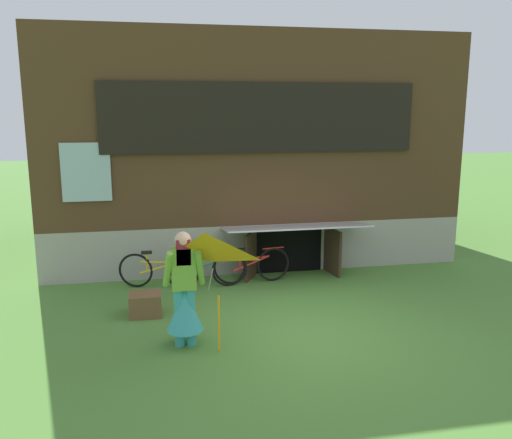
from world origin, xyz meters
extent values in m
plane|color=#4C7F33|center=(0.00, 0.00, 0.00)|extent=(60.00, 60.00, 0.00)
cube|color=#9E998E|center=(0.00, 5.77, 0.51)|extent=(8.77, 5.54, 1.02)
cube|color=#4C331E|center=(0.00, 5.77, 2.95)|extent=(8.77, 5.54, 3.86)
cube|color=black|center=(0.00, 2.96, 3.17)|extent=(6.21, 0.08, 1.35)
cube|color=#9EB7C6|center=(0.00, 2.98, 3.17)|extent=(6.05, 0.04, 1.23)
cube|color=#9EB7C6|center=(-3.36, 2.97, 2.18)|extent=(0.90, 0.06, 1.10)
cube|color=black|center=(0.57, 2.98, 0.47)|extent=(1.40, 0.03, 0.94)
cube|color=#3D2B1E|center=(-0.28, 2.70, 0.47)|extent=(0.38, 0.65, 0.94)
cube|color=#3D2B1E|center=(1.42, 2.70, 0.47)|extent=(0.17, 0.70, 0.94)
cube|color=#B2B2B7|center=(0.57, 2.45, 1.07)|extent=(2.82, 1.09, 0.18)
cylinder|color=teal|center=(-1.85, -0.20, 0.42)|extent=(0.14, 0.14, 0.85)
cylinder|color=teal|center=(-1.69, -0.20, 0.42)|extent=(0.14, 0.14, 0.85)
cone|color=teal|center=(-1.77, -0.20, 0.55)|extent=(0.52, 0.52, 0.64)
cube|color=#72AD38|center=(-1.77, -0.20, 1.15)|extent=(0.34, 0.20, 0.60)
cylinder|color=#72AD38|center=(-1.99, -0.30, 1.18)|extent=(0.17, 0.34, 0.56)
cylinder|color=#72AD38|center=(-1.55, -0.30, 1.18)|extent=(0.17, 0.34, 0.56)
cube|color=maroon|center=(-1.77, -0.26, 1.40)|extent=(0.20, 0.08, 0.36)
sphere|color=#D8AD8E|center=(-1.77, -0.20, 1.56)|extent=(0.23, 0.23, 0.23)
pyramid|color=orange|center=(-1.53, -0.76, 1.36)|extent=(1.11, 0.97, 0.59)
cylinder|color=beige|center=(-1.42, -0.45, 1.05)|extent=(0.01, 0.63, 0.51)
cylinder|color=orange|center=(-1.32, -0.50, 0.41)|extent=(0.03, 0.03, 0.82)
torus|color=black|center=(0.12, 2.45, 0.34)|extent=(0.67, 0.15, 0.67)
torus|color=black|center=(-0.78, 2.30, 0.34)|extent=(0.67, 0.15, 0.67)
cylinder|color=red|center=(-0.33, 2.37, 0.51)|extent=(0.68, 0.14, 0.04)
cylinder|color=red|center=(-0.33, 2.37, 0.40)|extent=(0.75, 0.15, 0.27)
cylinder|color=red|center=(-0.56, 2.34, 0.51)|extent=(0.04, 0.04, 0.38)
cube|color=black|center=(-0.56, 2.34, 0.70)|extent=(0.20, 0.08, 0.05)
cylinder|color=red|center=(0.12, 2.45, 0.67)|extent=(0.44, 0.10, 0.03)
torus|color=black|center=(-0.74, 2.39, 0.33)|extent=(0.65, 0.20, 0.66)
torus|color=black|center=(-1.60, 2.61, 0.33)|extent=(0.65, 0.20, 0.66)
cylinder|color=#287A3D|center=(-1.17, 2.50, 0.50)|extent=(0.65, 0.20, 0.04)
cylinder|color=#287A3D|center=(-1.17, 2.50, 0.39)|extent=(0.71, 0.21, 0.27)
cylinder|color=#287A3D|center=(-1.39, 2.55, 0.50)|extent=(0.04, 0.04, 0.37)
cube|color=black|center=(-1.39, 2.55, 0.68)|extent=(0.20, 0.08, 0.05)
cylinder|color=#287A3D|center=(-0.74, 2.39, 0.65)|extent=(0.43, 0.13, 0.03)
torus|color=black|center=(-1.66, 2.32, 0.33)|extent=(0.65, 0.22, 0.66)
torus|color=black|center=(-2.53, 2.56, 0.33)|extent=(0.65, 0.22, 0.66)
cylinder|color=gold|center=(-2.09, 2.44, 0.50)|extent=(0.66, 0.22, 0.04)
cylinder|color=gold|center=(-2.09, 2.44, 0.39)|extent=(0.72, 0.24, 0.27)
cylinder|color=gold|center=(-2.31, 2.50, 0.50)|extent=(0.04, 0.04, 0.37)
cube|color=black|center=(-2.31, 2.50, 0.69)|extent=(0.20, 0.08, 0.05)
cylinder|color=gold|center=(-1.66, 2.32, 0.66)|extent=(0.43, 0.15, 0.03)
cube|color=brown|center=(-2.34, 1.08, 0.19)|extent=(0.52, 0.44, 0.37)
camera|label=1|loc=(-2.16, -7.49, 3.34)|focal=37.78mm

